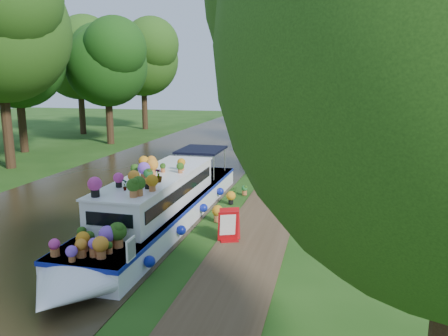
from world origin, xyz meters
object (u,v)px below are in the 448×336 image
Objects in this scene: plant_boat at (159,203)px; second_boat at (260,139)px; sandwich_board at (229,227)px; pedestrian_pink at (306,133)px; pedestrian_dark at (314,124)px.

plant_boat reaches higher than second_boat.
second_boat reaches higher than sandwich_board.
plant_boat is 22.13m from pedestrian_pink.
pedestrian_pink is at bearing 64.60° from sandwich_board.
plant_boat is 18.76m from second_boat.
plant_boat reaches higher than pedestrian_dark.
plant_boat reaches higher than sandwich_board.
plant_boat is 13.19× the size of sandwich_board.
plant_boat is at bearing -94.88° from second_boat.
pedestrian_dark is (1.45, 27.88, 0.45)m from sandwich_board.
second_boat is 4.86× the size of pedestrian_pink.
second_boat is at bearing -122.85° from pedestrian_dark.
pedestrian_pink is (3.71, 21.81, -0.06)m from plant_boat.
pedestrian_dark is at bearing 81.29° from plant_boat.
second_boat is (0.50, 18.75, -0.28)m from plant_boat.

